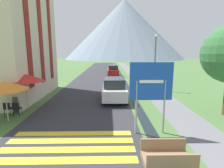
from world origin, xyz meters
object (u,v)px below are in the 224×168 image
cafe_chair_near_left (8,108)px  cafe_chair_near_right (17,108)px  parked_car_near (114,89)px  cafe_umbrella_front_orange (4,86)px  hotel_building (4,30)px  footbridge (167,157)px  road_sign (151,87)px  streetlamp (155,58)px  person_seated_near (15,102)px  parked_car_far (113,71)px  cafe_umbrella_middle_red (26,78)px  cafe_chair_far_left (29,96)px

cafe_chair_near_left → cafe_chair_near_right: 0.53m
parked_car_near → cafe_umbrella_front_orange: size_ratio=1.60×
hotel_building → footbridge: (10.59, -9.50, -5.33)m
road_sign → streetlamp: (2.68, 9.58, 1.00)m
cafe_umbrella_front_orange → streetlamp: 13.05m
hotel_building → person_seated_near: size_ratio=8.07×
parked_car_far → person_seated_near: bearing=-111.6°
cafe_umbrella_middle_red → streetlamp: bearing=29.3°
footbridge → cafe_umbrella_front_orange: 8.88m
cafe_umbrella_front_orange → person_seated_near: cafe_umbrella_front_orange is taller
cafe_chair_near_right → cafe_umbrella_middle_red: bearing=77.3°
cafe_umbrella_front_orange → cafe_umbrella_middle_red: bearing=86.0°
person_seated_near → streetlamp: streetlamp is taller
parked_car_near → parked_car_far: 13.92m
parked_car_near → parked_car_far: bearing=88.8°
cafe_umbrella_middle_red → cafe_chair_near_left: bearing=-111.1°
footbridge → streetlamp: 12.53m
road_sign → cafe_chair_far_left: (-7.99, 5.23, -1.72)m
streetlamp → cafe_umbrella_middle_red: bearing=-150.7°
footbridge → cafe_chair_far_left: 11.06m
footbridge → person_seated_near: size_ratio=1.34×
footbridge → person_seated_near: (-7.93, 5.28, 0.48)m
cafe_chair_near_right → cafe_umbrella_front_orange: bearing=-110.0°
cafe_umbrella_middle_red → person_seated_near: size_ratio=1.89×
footbridge → cafe_chair_near_left: cafe_chair_near_left is taller
hotel_building → road_sign: (10.50, -7.19, -3.33)m
road_sign → cafe_umbrella_front_orange: (-7.63, 1.68, -0.21)m
cafe_chair_near_left → road_sign: bearing=8.2°
person_seated_near → cafe_chair_near_right: bearing=-59.2°
cafe_chair_near_left → streetlamp: bearing=58.8°
parked_car_near → parked_car_far: size_ratio=0.89×
road_sign → cafe_chair_far_left: size_ratio=3.98×
road_sign → parked_car_near: 6.09m
hotel_building → road_sign: size_ratio=3.03×
cafe_chair_near_left → cafe_umbrella_middle_red: 2.25m
hotel_building → streetlamp: size_ratio=1.87×
cafe_chair_near_right → cafe_umbrella_middle_red: cafe_umbrella_middle_red is taller
parked_car_near → cafe_chair_near_left: (-6.54, -3.32, -0.40)m
parked_car_far → streetlamp: bearing=-68.9°
footbridge → parked_car_near: (-1.60, 8.06, 0.68)m
footbridge → cafe_chair_near_right: 8.97m
cafe_chair_near_left → cafe_umbrella_middle_red: bearing=93.9°
cafe_chair_near_right → cafe_umbrella_front_orange: size_ratio=0.35×
footbridge → cafe_umbrella_middle_red: bearing=140.7°
road_sign → person_seated_near: size_ratio=2.66×
road_sign → footbridge: 3.06m
parked_car_near → cafe_umbrella_front_orange: bearing=-146.4°
road_sign → cafe_chair_far_left: road_sign is taller
cafe_umbrella_middle_red → cafe_chair_near_right: bearing=-91.4°
person_seated_near → parked_car_near: bearing=23.7°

